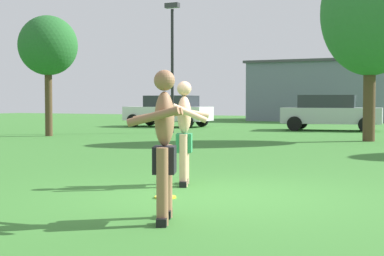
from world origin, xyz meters
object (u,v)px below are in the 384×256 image
at_px(car_white_mid_lot, 169,111).
at_px(tree_behind_players, 370,13).
at_px(tree_left_field, 48,46).
at_px(player_in_black, 164,142).
at_px(frisbee, 165,197).
at_px(car_silver_far_end, 331,112).
at_px(lamp_post, 172,53).
at_px(player_near, 185,131).

relative_size(car_white_mid_lot, tree_behind_players, 0.69).
bearing_deg(tree_left_field, player_in_black, -46.13).
distance_m(frisbee, tree_behind_players, 13.47).
height_order(player_in_black, car_silver_far_end, player_in_black).
height_order(player_in_black, tree_left_field, tree_left_field).
height_order(car_silver_far_end, lamp_post, lamp_post).
relative_size(car_white_mid_lot, lamp_post, 0.81).
relative_size(car_white_mid_lot, car_silver_far_end, 0.97).
xyz_separation_m(lamp_post, tree_behind_players, (8.12, -1.56, 0.88)).
height_order(lamp_post, tree_behind_players, tree_behind_players).
distance_m(player_near, tree_left_field, 14.07).
distance_m(player_near, player_in_black, 2.80).
bearing_deg(tree_behind_players, player_in_black, -89.87).
distance_m(player_in_black, car_silver_far_end, 20.61).
bearing_deg(car_silver_far_end, frisbee, -84.15).
bearing_deg(player_in_black, car_white_mid_lot, 117.92).
relative_size(car_silver_far_end, tree_behind_players, 0.72).
bearing_deg(lamp_post, player_in_black, -62.60).
bearing_deg(car_white_mid_lot, lamp_post, -60.41).
bearing_deg(frisbee, player_in_black, -62.16).
xyz_separation_m(player_near, car_silver_far_end, (-1.65, 17.83, -0.04)).
height_order(frisbee, tree_left_field, tree_left_field).
xyz_separation_m(player_near, player_in_black, (1.04, -2.60, 0.02)).
xyz_separation_m(frisbee, tree_behind_players, (0.70, 12.79, 4.17)).
distance_m(car_white_mid_lot, car_silver_far_end, 8.21).
bearing_deg(lamp_post, tree_behind_players, -10.84).
bearing_deg(car_silver_far_end, player_in_black, -82.52).
bearing_deg(frisbee, tree_left_field, 135.53).
bearing_deg(car_silver_far_end, tree_behind_players, -67.05).
bearing_deg(player_near, frisbee, -75.88).
distance_m(car_silver_far_end, tree_behind_players, 7.58).
bearing_deg(player_near, player_in_black, -68.27).
distance_m(car_silver_far_end, lamp_post, 7.63).
height_order(car_white_mid_lot, tree_behind_players, tree_behind_players).
xyz_separation_m(car_white_mid_lot, tree_behind_players, (10.86, -6.37, 3.36)).
xyz_separation_m(frisbee, tree_left_field, (-10.64, 10.44, 3.35)).
xyz_separation_m(player_in_black, car_silver_far_end, (-2.68, 20.43, -0.06)).
xyz_separation_m(car_silver_far_end, tree_left_field, (-8.68, -8.61, 2.54)).
bearing_deg(player_near, tree_behind_players, 85.04).
distance_m(player_in_black, frisbee, 1.79).
distance_m(player_in_black, car_white_mid_lot, 23.26).
bearing_deg(player_in_black, tree_behind_players, 90.13).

